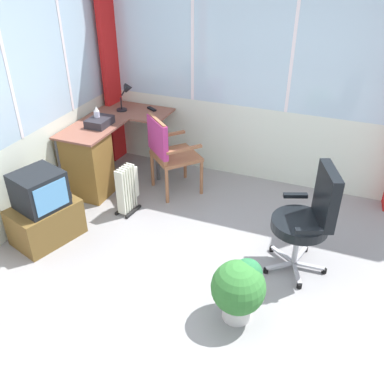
# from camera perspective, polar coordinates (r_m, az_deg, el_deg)

# --- Properties ---
(ground) EXTENTS (5.24, 5.58, 0.06)m
(ground) POSITION_cam_1_polar(r_m,az_deg,el_deg) (3.77, 4.43, -14.11)
(ground) COLOR gray
(east_window_panel) EXTENTS (0.07, 4.58, 2.66)m
(east_window_panel) POSITION_cam_1_polar(r_m,az_deg,el_deg) (4.93, 13.12, 15.04)
(east_window_panel) COLOR silver
(east_window_panel) RESTS_ON ground
(curtain_corner) EXTENTS (0.35, 0.10, 2.56)m
(curtain_corner) POSITION_cam_1_polar(r_m,az_deg,el_deg) (5.58, -10.78, 16.67)
(curtain_corner) COLOR red
(curtain_corner) RESTS_ON ground
(desk) EXTENTS (1.33, 0.90, 0.78)m
(desk) POSITION_cam_1_polar(r_m,az_deg,el_deg) (5.04, -13.43, 4.27)
(desk) COLOR brown
(desk) RESTS_ON ground
(desk_lamp) EXTENTS (0.22, 0.19, 0.33)m
(desk_lamp) POSITION_cam_1_polar(r_m,az_deg,el_deg) (5.39, -8.72, 13.08)
(desk_lamp) COLOR black
(desk_lamp) RESTS_ON desk
(tv_remote) EXTENTS (0.11, 0.15, 0.02)m
(tv_remote) POSITION_cam_1_polar(r_m,az_deg,el_deg) (5.39, -5.45, 11.08)
(tv_remote) COLOR black
(tv_remote) RESTS_ON desk
(spray_bottle) EXTENTS (0.06, 0.06, 0.22)m
(spray_bottle) POSITION_cam_1_polar(r_m,az_deg,el_deg) (5.01, -12.68, 9.99)
(spray_bottle) COLOR silver
(spray_bottle) RESTS_ON desk
(paper_tray) EXTENTS (0.30, 0.23, 0.09)m
(paper_tray) POSITION_cam_1_polar(r_m,az_deg,el_deg) (5.00, -12.35, 9.22)
(paper_tray) COLOR #29272E
(paper_tray) RESTS_ON desk
(wooden_armchair) EXTENTS (0.68, 0.68, 0.94)m
(wooden_armchair) POSITION_cam_1_polar(r_m,az_deg,el_deg) (4.82, -3.58, 6.09)
(wooden_armchair) COLOR #9B6240
(wooden_armchair) RESTS_ON ground
(office_chair) EXTENTS (0.63, 0.56, 1.02)m
(office_chair) POSITION_cam_1_polar(r_m,az_deg,el_deg) (3.79, 15.67, -2.94)
(office_chair) COLOR #B7B7BF
(office_chair) RESTS_ON ground
(tv_on_stand) EXTENTS (0.74, 0.61, 0.75)m
(tv_on_stand) POSITION_cam_1_polar(r_m,az_deg,el_deg) (4.41, -19.33, -2.38)
(tv_on_stand) COLOR brown
(tv_on_stand) RESTS_ON ground
(space_heater) EXTENTS (0.32, 0.20, 0.55)m
(space_heater) POSITION_cam_1_polar(r_m,az_deg,el_deg) (4.67, -8.65, 0.45)
(space_heater) COLOR silver
(space_heater) RESTS_ON ground
(potted_plant) EXTENTS (0.43, 0.43, 0.54)m
(potted_plant) POSITION_cam_1_polar(r_m,az_deg,el_deg) (3.38, 6.39, -12.66)
(potted_plant) COLOR silver
(potted_plant) RESTS_ON ground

